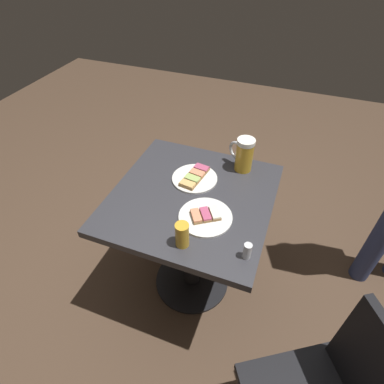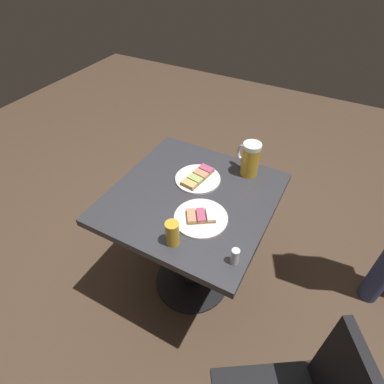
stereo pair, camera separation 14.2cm
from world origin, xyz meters
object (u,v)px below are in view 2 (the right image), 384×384
at_px(beer_mug, 250,159).
at_px(plate_far, 201,217).
at_px(plate_near, 198,178).
at_px(salt_shaker, 235,256).
at_px(beer_glass_small, 172,233).

bearing_deg(beer_mug, plate_far, -9.17).
height_order(plate_far, beer_mug, beer_mug).
bearing_deg(plate_far, plate_near, -149.51).
bearing_deg(plate_near, salt_shaker, 43.49).
height_order(plate_far, beer_glass_small, beer_glass_small).
height_order(plate_near, beer_glass_small, beer_glass_small).
bearing_deg(salt_shaker, beer_mug, -164.36).
distance_m(plate_near, beer_mug, 0.27).
xyz_separation_m(plate_near, plate_far, (0.22, 0.13, -0.00)).
distance_m(beer_mug, salt_shaker, 0.55).
relative_size(plate_far, beer_glass_small, 2.10).
relative_size(beer_mug, beer_glass_small, 1.58).
bearing_deg(beer_mug, salt_shaker, 15.64).
relative_size(plate_far, salt_shaker, 3.22).
bearing_deg(beer_glass_small, plate_far, 166.61).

